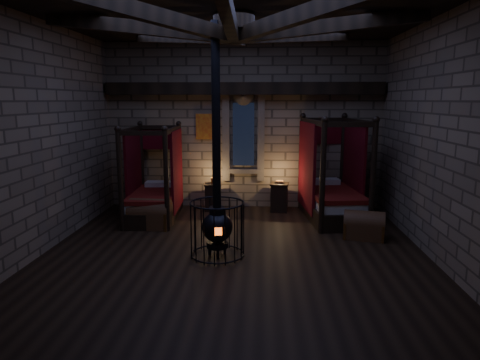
# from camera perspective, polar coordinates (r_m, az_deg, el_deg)

# --- Properties ---
(room) EXTENTS (7.02, 7.02, 4.29)m
(room) POSITION_cam_1_polar(r_m,az_deg,el_deg) (7.67, -0.76, 17.91)
(room) COLOR black
(room) RESTS_ON ground
(bed_left) EXTENTS (1.18, 2.10, 2.15)m
(bed_left) POSITION_cam_1_polar(r_m,az_deg,el_deg) (10.36, -11.33, -2.08)
(bed_left) COLOR black
(bed_left) RESTS_ON ground
(bed_right) EXTENTS (1.43, 2.36, 2.34)m
(bed_right) POSITION_cam_1_polar(r_m,az_deg,el_deg) (10.33, 12.11, -1.87)
(bed_right) COLOR black
(bed_right) RESTS_ON ground
(trunk_left) EXTENTS (0.93, 0.63, 0.66)m
(trunk_left) POSITION_cam_1_polar(r_m,az_deg,el_deg) (9.62, -11.90, -4.55)
(trunk_left) COLOR #56331B
(trunk_left) RESTS_ON ground
(trunk_right) EXTENTS (0.88, 0.67, 0.58)m
(trunk_right) POSITION_cam_1_polar(r_m,az_deg,el_deg) (9.07, 16.19, -5.90)
(trunk_right) COLOR #56331B
(trunk_right) RESTS_ON ground
(nightstand_left) EXTENTS (0.47, 0.45, 0.84)m
(nightstand_left) POSITION_cam_1_polar(r_m,az_deg,el_deg) (10.88, -3.62, -2.21)
(nightstand_left) COLOR black
(nightstand_left) RESTS_ON ground
(nightstand_right) EXTENTS (0.49, 0.48, 0.79)m
(nightstand_right) POSITION_cam_1_polar(r_m,az_deg,el_deg) (10.80, 5.27, -2.28)
(nightstand_right) COLOR black
(nightstand_right) RESTS_ON ground
(stove) EXTENTS (0.98, 0.98, 4.05)m
(stove) POSITION_cam_1_polar(r_m,az_deg,el_deg) (7.65, -3.06, -5.79)
(stove) COLOR black
(stove) RESTS_ON ground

